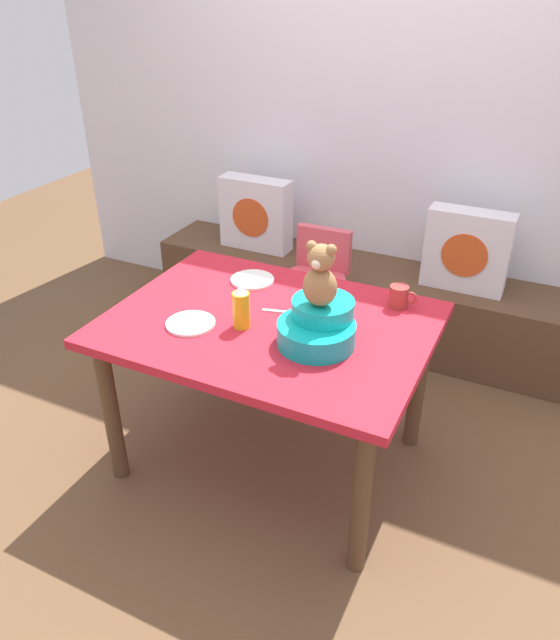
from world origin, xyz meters
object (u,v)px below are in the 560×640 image
at_px(dining_table, 270,341).
at_px(ketchup_bottle, 241,307).
at_px(pillow_floral_left, 256,214).
at_px(coffee_mug, 399,296).
at_px(pillow_floral_right, 467,251).
at_px(infant_seat_teal, 318,325).
at_px(dinner_plate_far, 191,323).
at_px(highchair, 314,283).
at_px(dinner_plate_near, 252,280).
at_px(teddy_bear, 320,277).

height_order(dining_table, ketchup_bottle, ketchup_bottle).
distance_m(pillow_floral_left, ketchup_bottle, 1.45).
bearing_deg(coffee_mug, pillow_floral_right, 81.39).
height_order(pillow_floral_left, infant_seat_teal, same).
bearing_deg(infant_seat_teal, dinner_plate_far, -168.06).
xyz_separation_m(dining_table, coffee_mug, (0.44, 0.35, 0.15)).
xyz_separation_m(pillow_floral_left, highchair, (0.57, -0.42, -0.16)).
bearing_deg(dinner_plate_near, infant_seat_teal, -36.42).
bearing_deg(dinner_plate_near, pillow_floral_left, 117.04).
bearing_deg(coffee_mug, teddy_bear, -116.21).
xyz_separation_m(pillow_floral_right, teddy_bear, (-0.33, -1.27, 0.34)).
relative_size(dining_table, coffee_mug, 10.82).
bearing_deg(highchair, ketchup_bottle, -86.60).
relative_size(dining_table, dinner_plate_near, 6.49).
bearing_deg(dining_table, coffee_mug, 38.14).
bearing_deg(pillow_floral_left, dining_table, -59.86).
bearing_deg(pillow_floral_right, infant_seat_teal, -104.59).
distance_m(pillow_floral_right, infant_seat_teal, 1.32).
xyz_separation_m(pillow_floral_left, dinner_plate_far, (0.43, -1.38, 0.07)).
height_order(ketchup_bottle, dinner_plate_near, ketchup_bottle).
distance_m(pillow_floral_left, highchair, 0.72).
relative_size(pillow_floral_right, dinner_plate_far, 2.20).
height_order(pillow_floral_right, dining_table, pillow_floral_right).
xyz_separation_m(pillow_floral_left, coffee_mug, (1.14, -0.87, 0.11)).
height_order(pillow_floral_right, dinner_plate_far, pillow_floral_right).
bearing_deg(highchair, pillow_floral_left, 143.98).
bearing_deg(dining_table, infant_seat_teal, -14.13).
distance_m(highchair, dinner_plate_near, 0.56).
distance_m(infant_seat_teal, dinner_plate_far, 0.53).
bearing_deg(dinner_plate_far, teddy_bear, 11.88).
distance_m(infant_seat_teal, ketchup_bottle, 0.32).
bearing_deg(ketchup_bottle, coffee_mug, 39.93).
relative_size(teddy_bear, coffee_mug, 2.08).
height_order(dining_table, coffee_mug, coffee_mug).
bearing_deg(teddy_bear, pillow_floral_left, 126.55).
xyz_separation_m(highchair, dinner_plate_far, (-0.14, -0.96, 0.22)).
distance_m(pillow_floral_left, teddy_bear, 1.62).
height_order(pillow_floral_right, coffee_mug, pillow_floral_right).
relative_size(pillow_floral_left, highchair, 0.56).
bearing_deg(pillow_floral_right, ketchup_bottle, -116.55).
bearing_deg(pillow_floral_left, infant_seat_teal, -53.44).
relative_size(pillow_floral_right, teddy_bear, 1.76).
bearing_deg(pillow_floral_left, pillow_floral_right, 0.00).
distance_m(pillow_floral_left, dinner_plate_far, 1.45).
distance_m(highchair, infant_seat_teal, 0.98).
bearing_deg(highchair, infant_seat_teal, -66.56).
xyz_separation_m(dinner_plate_near, dinner_plate_far, (-0.04, -0.46, 0.00)).
distance_m(dining_table, coffee_mug, 0.58).
height_order(pillow_floral_right, infant_seat_teal, same).
height_order(dining_table, infant_seat_teal, infant_seat_teal).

